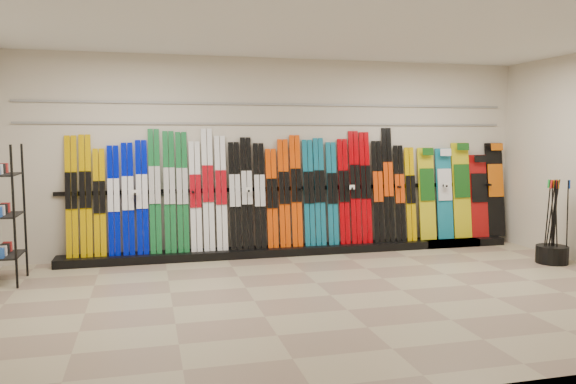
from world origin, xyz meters
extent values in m
plane|color=gray|center=(0.00, 0.00, 0.00)|extent=(8.00, 8.00, 0.00)
plane|color=beige|center=(0.00, 2.50, 1.50)|extent=(8.00, 0.00, 8.00)
plane|color=silver|center=(0.00, 0.00, 3.00)|extent=(8.00, 8.00, 0.00)
cube|color=black|center=(0.22, 2.28, 0.06)|extent=(8.00, 0.40, 0.12)
cube|color=#C99B00|center=(-3.04, 2.35, 0.97)|extent=(0.17, 0.26, 1.71)
cube|color=#C99B00|center=(-2.85, 2.35, 0.98)|extent=(0.17, 0.26, 1.72)
cube|color=#C99B00|center=(-2.67, 2.34, 0.88)|extent=(0.17, 0.23, 1.52)
cube|color=#000DB8|center=(-2.48, 2.34, 0.90)|extent=(0.17, 0.24, 1.56)
cube|color=#000DB8|center=(-2.28, 2.34, 0.92)|extent=(0.17, 0.24, 1.60)
cube|color=#000DB8|center=(-2.08, 2.35, 0.94)|extent=(0.17, 0.25, 1.64)
cube|color=#14662E|center=(-1.90, 2.36, 1.02)|extent=(0.17, 0.27, 1.80)
cube|color=#14662E|center=(-1.69, 2.36, 1.00)|extent=(0.17, 0.27, 1.77)
cube|color=#14662E|center=(-1.51, 2.35, 1.00)|extent=(0.17, 0.26, 1.76)
cube|color=white|center=(-1.32, 2.34, 0.93)|extent=(0.17, 0.24, 1.62)
cube|color=white|center=(-1.13, 2.36, 1.02)|extent=(0.17, 0.27, 1.81)
cube|color=white|center=(-0.94, 2.35, 0.97)|extent=(0.17, 0.26, 1.70)
cube|color=black|center=(-0.73, 2.34, 0.92)|extent=(0.17, 0.24, 1.61)
cube|color=black|center=(-0.55, 2.35, 0.96)|extent=(0.17, 0.25, 1.68)
cube|color=black|center=(-0.35, 2.34, 0.91)|extent=(0.17, 0.24, 1.59)
cube|color=#E24205|center=(-0.16, 2.34, 0.87)|extent=(0.17, 0.23, 1.50)
cube|color=#E24205|center=(0.03, 2.35, 0.94)|extent=(0.17, 0.25, 1.65)
cube|color=#E24205|center=(0.22, 2.35, 0.97)|extent=(0.17, 0.26, 1.71)
cube|color=#10617C|center=(0.42, 2.35, 0.94)|extent=(0.17, 0.25, 1.64)
cube|color=#10617C|center=(0.60, 2.35, 0.95)|extent=(0.17, 0.25, 1.66)
cube|color=#10617C|center=(0.81, 2.34, 0.92)|extent=(0.17, 0.24, 1.60)
cube|color=#A50006|center=(1.00, 2.35, 0.94)|extent=(0.17, 0.25, 1.65)
cube|color=#A50006|center=(1.19, 2.36, 1.01)|extent=(0.17, 0.27, 1.78)
cube|color=#A50006|center=(1.37, 2.35, 1.00)|extent=(0.17, 0.26, 1.76)
cube|color=black|center=(1.58, 2.34, 0.93)|extent=(0.17, 0.24, 1.62)
cube|color=black|center=(1.76, 2.36, 1.03)|extent=(0.17, 0.27, 1.83)
cube|color=black|center=(1.96, 2.34, 0.89)|extent=(0.17, 0.23, 1.54)
cube|color=#C99B00|center=(2.15, 2.34, 0.87)|extent=(0.17, 0.23, 1.51)
cube|color=gold|center=(2.45, 2.36, 0.87)|extent=(0.28, 0.23, 1.50)
cube|color=#14728C|center=(2.77, 2.35, 0.86)|extent=(0.28, 0.23, 1.49)
cube|color=gold|center=(3.09, 2.36, 0.91)|extent=(0.32, 0.24, 1.58)
cube|color=#990C0C|center=(3.41, 2.35, 0.81)|extent=(0.32, 0.22, 1.38)
cube|color=black|center=(3.73, 2.36, 0.91)|extent=(0.32, 0.24, 1.58)
cube|color=black|center=(-3.75, 1.51, 0.86)|extent=(0.40, 0.60, 1.72)
cylinder|color=black|center=(3.60, 0.76, 0.12)|extent=(0.44, 0.44, 0.25)
cylinder|color=black|center=(3.60, 0.73, 0.61)|extent=(0.09, 0.12, 1.18)
cylinder|color=black|center=(3.60, 0.71, 0.61)|extent=(0.10, 0.04, 1.18)
cylinder|color=black|center=(3.67, 0.86, 0.61)|extent=(0.15, 0.04, 1.17)
cylinder|color=black|center=(3.65, 0.81, 0.61)|extent=(0.15, 0.15, 1.17)
cylinder|color=black|center=(3.53, 0.76, 0.61)|extent=(0.06, 0.12, 1.18)
cylinder|color=black|center=(3.69, 0.87, 0.61)|extent=(0.14, 0.11, 1.17)
cylinder|color=black|center=(3.60, 0.79, 0.61)|extent=(0.11, 0.05, 1.18)
cylinder|color=black|center=(3.54, 0.83, 0.61)|extent=(0.15, 0.09, 1.17)
cylinder|color=black|center=(3.64, 0.81, 0.61)|extent=(0.02, 0.02, 1.18)
cylinder|color=black|center=(3.58, 0.77, 0.61)|extent=(0.09, 0.04, 1.18)
cylinder|color=black|center=(3.75, 0.67, 0.61)|extent=(0.07, 0.04, 1.18)
cube|color=gray|center=(0.00, 2.48, 2.00)|extent=(7.60, 0.02, 0.03)
cube|color=gray|center=(0.00, 2.48, 2.30)|extent=(7.60, 0.02, 0.03)
camera|label=1|loc=(-2.02, -5.97, 1.84)|focal=35.00mm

